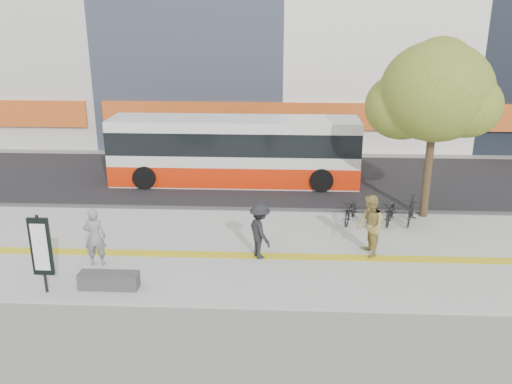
{
  "coord_description": "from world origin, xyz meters",
  "views": [
    {
      "loc": [
        2.01,
        -13.93,
        7.19
      ],
      "look_at": [
        1.21,
        2.0,
        1.81
      ],
      "focal_mm": 37.72,
      "sensor_mm": 36.0,
      "label": 1
    }
  ],
  "objects_px": {
    "street_tree": "(434,93)",
    "pedestrian_dark": "(260,231)",
    "bus": "(234,153)",
    "seated_woman": "(95,237)",
    "bench": "(109,280)",
    "signboard": "(41,248)",
    "pedestrian_tan": "(370,226)"
  },
  "relations": [
    {
      "from": "bus",
      "to": "seated_woman",
      "type": "distance_m",
      "value": 8.96
    },
    {
      "from": "signboard",
      "to": "pedestrian_dark",
      "type": "bearing_deg",
      "value": 23.47
    },
    {
      "from": "seated_woman",
      "to": "street_tree",
      "type": "bearing_deg",
      "value": -162.35
    },
    {
      "from": "signboard",
      "to": "seated_woman",
      "type": "distance_m",
      "value": 1.93
    },
    {
      "from": "bench",
      "to": "bus",
      "type": "distance_m",
      "value": 10.09
    },
    {
      "from": "bench",
      "to": "bus",
      "type": "xyz_separation_m",
      "value": [
        2.55,
        9.7,
        1.08
      ]
    },
    {
      "from": "bus",
      "to": "seated_woman",
      "type": "xyz_separation_m",
      "value": [
        -3.35,
        -8.3,
        -0.43
      ]
    },
    {
      "from": "bus",
      "to": "seated_woman",
      "type": "height_order",
      "value": "bus"
    },
    {
      "from": "signboard",
      "to": "pedestrian_tan",
      "type": "distance_m",
      "value": 9.31
    },
    {
      "from": "signboard",
      "to": "street_tree",
      "type": "distance_m",
      "value": 13.4
    },
    {
      "from": "signboard",
      "to": "pedestrian_tan",
      "type": "xyz_separation_m",
      "value": [
        8.89,
        2.75,
        -0.33
      ]
    },
    {
      "from": "street_tree",
      "to": "pedestrian_tan",
      "type": "xyz_separation_m",
      "value": [
        -2.49,
        -3.58,
        -3.48
      ]
    },
    {
      "from": "seated_woman",
      "to": "bench",
      "type": "bearing_deg",
      "value": 113.8
    },
    {
      "from": "bench",
      "to": "seated_woman",
      "type": "bearing_deg",
      "value": 119.74
    },
    {
      "from": "seated_woman",
      "to": "pedestrian_tan",
      "type": "relative_size",
      "value": 0.92
    },
    {
      "from": "street_tree",
      "to": "bus",
      "type": "height_order",
      "value": "street_tree"
    },
    {
      "from": "bus",
      "to": "pedestrian_dark",
      "type": "height_order",
      "value": "bus"
    },
    {
      "from": "pedestrian_tan",
      "to": "pedestrian_dark",
      "type": "bearing_deg",
      "value": -94.95
    },
    {
      "from": "bench",
      "to": "signboard",
      "type": "xyz_separation_m",
      "value": [
        -1.6,
        -0.31,
        1.06
      ]
    },
    {
      "from": "street_tree",
      "to": "pedestrian_dark",
      "type": "xyz_separation_m",
      "value": [
        -5.8,
        -3.9,
        -3.58
      ]
    },
    {
      "from": "bus",
      "to": "seated_woman",
      "type": "relative_size",
      "value": 6.06
    },
    {
      "from": "bus",
      "to": "signboard",
      "type": "bearing_deg",
      "value": -112.52
    },
    {
      "from": "signboard",
      "to": "street_tree",
      "type": "bearing_deg",
      "value": 29.07
    },
    {
      "from": "bench",
      "to": "seated_woman",
      "type": "height_order",
      "value": "seated_woman"
    },
    {
      "from": "pedestrian_tan",
      "to": "bench",
      "type": "bearing_deg",
      "value": -82.05
    },
    {
      "from": "bench",
      "to": "pedestrian_tan",
      "type": "relative_size",
      "value": 0.84
    },
    {
      "from": "pedestrian_tan",
      "to": "seated_woman",
      "type": "bearing_deg",
      "value": -93.23
    },
    {
      "from": "street_tree",
      "to": "bench",
      "type": "bearing_deg",
      "value": -148.38
    },
    {
      "from": "signboard",
      "to": "seated_woman",
      "type": "relative_size",
      "value": 1.26
    },
    {
      "from": "street_tree",
      "to": "pedestrian_dark",
      "type": "bearing_deg",
      "value": -146.05
    },
    {
      "from": "street_tree",
      "to": "seated_woman",
      "type": "relative_size",
      "value": 3.61
    },
    {
      "from": "signboard",
      "to": "street_tree",
      "type": "xyz_separation_m",
      "value": [
        11.38,
        6.33,
        3.15
      ]
    }
  ]
}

